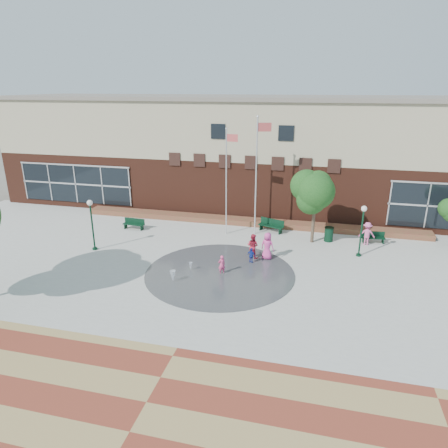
% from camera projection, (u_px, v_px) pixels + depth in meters
% --- Properties ---
extents(ground, '(120.00, 120.00, 0.00)m').
position_uv_depth(ground, '(205.00, 299.00, 19.73)').
color(ground, '#666056').
rests_on(ground, ground).
extents(plaza_concrete, '(46.00, 18.00, 0.01)m').
position_uv_depth(plaza_concrete, '(224.00, 266.00, 23.40)').
color(plaza_concrete, '#A8A8A0').
rests_on(plaza_concrete, ground).
extents(paver_band, '(46.00, 6.00, 0.01)m').
position_uv_depth(paver_band, '(146.00, 403.00, 13.30)').
color(paver_band, maroon).
rests_on(paver_band, ground).
extents(splash_pad, '(8.40, 8.40, 0.01)m').
position_uv_depth(splash_pad, '(220.00, 273.00, 22.48)').
color(splash_pad, '#383A3D').
rests_on(splash_pad, ground).
extents(library_building, '(44.40, 10.40, 9.20)m').
position_uv_depth(library_building, '(261.00, 151.00, 34.25)').
color(library_building, '#51261A').
rests_on(library_building, ground).
extents(flower_bed, '(26.00, 1.20, 0.40)m').
position_uv_depth(flower_bed, '(247.00, 224.00, 30.38)').
color(flower_bed, '#A3232E').
rests_on(flower_bed, ground).
extents(flagpole_left, '(0.87, 0.19, 7.41)m').
position_uv_depth(flagpole_left, '(227.00, 177.00, 27.08)').
color(flagpole_left, silver).
rests_on(flagpole_left, ground).
extents(flagpole_right, '(0.97, 0.38, 8.19)m').
position_uv_depth(flagpole_right, '(257.00, 171.00, 26.92)').
color(flagpole_right, silver).
rests_on(flagpole_right, ground).
extents(lamp_left, '(0.35, 0.35, 3.32)m').
position_uv_depth(lamp_left, '(92.00, 219.00, 25.01)').
color(lamp_left, black).
rests_on(lamp_left, ground).
extents(lamp_right, '(0.34, 0.34, 3.25)m').
position_uv_depth(lamp_right, '(362.00, 225.00, 24.07)').
color(lamp_right, black).
rests_on(lamp_right, ground).
extents(bench_left, '(1.62, 0.54, 0.80)m').
position_uv_depth(bench_left, '(134.00, 226.00, 29.26)').
color(bench_left, black).
rests_on(bench_left, ground).
extents(bench_mid, '(1.92, 1.14, 0.94)m').
position_uv_depth(bench_mid, '(271.00, 228.00, 28.73)').
color(bench_mid, black).
rests_on(bench_mid, ground).
extents(bench_right, '(1.58, 0.62, 0.77)m').
position_uv_depth(bench_right, '(373.00, 240.00, 26.70)').
color(bench_right, black).
rests_on(bench_right, ground).
extents(trash_can, '(0.62, 0.62, 1.01)m').
position_uv_depth(trash_can, '(329.00, 234.00, 26.91)').
color(trash_can, black).
rests_on(trash_can, ground).
extents(tree_mid, '(2.99, 2.99, 5.05)m').
position_uv_depth(tree_mid, '(316.00, 189.00, 25.71)').
color(tree_mid, '#413225').
rests_on(tree_mid, ground).
extents(water_jet_a, '(0.33, 0.33, 0.64)m').
position_uv_depth(water_jet_a, '(173.00, 282.00, 21.44)').
color(water_jet_a, white).
rests_on(water_jet_a, ground).
extents(water_jet_b, '(0.21, 0.21, 0.47)m').
position_uv_depth(water_jet_b, '(191.00, 271.00, 22.78)').
color(water_jet_b, white).
rests_on(water_jet_b, ground).
extents(child_splash, '(0.48, 0.45, 1.11)m').
position_uv_depth(child_splash, '(222.00, 265.00, 22.24)').
color(child_splash, '#F14683').
rests_on(child_splash, ground).
extents(adult_red, '(0.90, 0.80, 1.55)m').
position_uv_depth(adult_red, '(253.00, 246.00, 24.26)').
color(adult_red, '#B7233A').
rests_on(adult_red, ground).
extents(adult_pink, '(0.95, 0.76, 1.70)m').
position_uv_depth(adult_pink, '(267.00, 246.00, 24.05)').
color(adult_pink, '#DB4195').
rests_on(adult_pink, ground).
extents(child_blue, '(0.61, 0.40, 0.96)m').
position_uv_depth(child_blue, '(251.00, 256.00, 23.60)').
color(child_blue, '#18309D').
rests_on(child_blue, ground).
extents(person_bench, '(1.02, 0.60, 1.57)m').
position_uv_depth(person_bench, '(367.00, 234.00, 26.23)').
color(person_bench, '#DE5F98').
rests_on(person_bench, ground).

